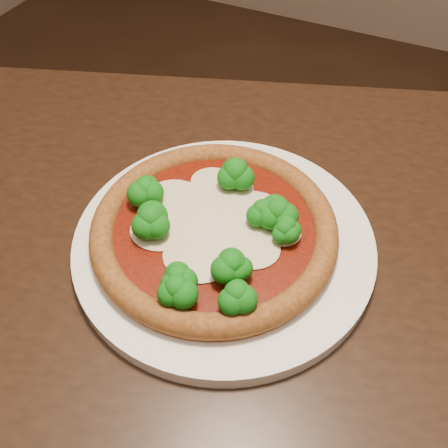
% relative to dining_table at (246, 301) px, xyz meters
% --- Properties ---
extents(floor, '(4.00, 4.00, 0.00)m').
position_rel_dining_table_xyz_m(floor, '(0.02, 0.05, -0.65)').
color(floor, black).
rests_on(floor, ground).
extents(dining_table, '(1.46, 1.11, 0.75)m').
position_rel_dining_table_xyz_m(dining_table, '(0.00, 0.00, 0.00)').
color(dining_table, black).
rests_on(dining_table, floor).
extents(plate, '(0.35, 0.35, 0.02)m').
position_rel_dining_table_xyz_m(plate, '(-0.03, -0.00, 0.11)').
color(plate, white).
rests_on(plate, dining_table).
extents(pizza, '(0.28, 0.28, 0.06)m').
position_rel_dining_table_xyz_m(pizza, '(-0.04, -0.01, 0.14)').
color(pizza, brown).
rests_on(pizza, plate).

